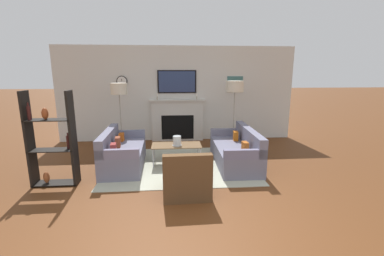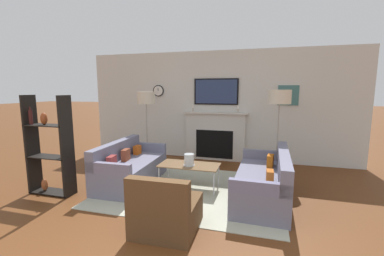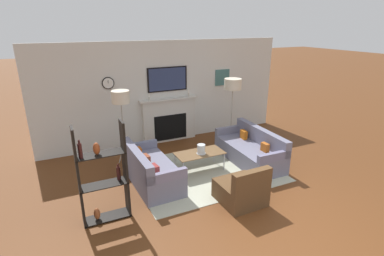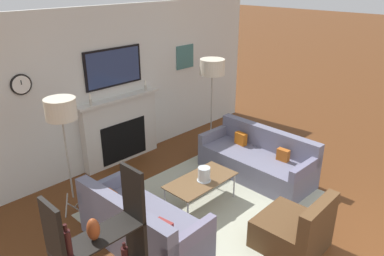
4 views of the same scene
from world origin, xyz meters
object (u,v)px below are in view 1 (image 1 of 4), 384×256
object	(u,v)px
couch_left	(122,154)
shelf_unit	(51,142)
hurricane_candle	(177,141)
floor_lamp_right	(235,87)
couch_right	(236,151)
armchair	(186,180)
floor_lamp_left	(119,90)
coffee_table	(177,146)

from	to	relation	value
couch_left	shelf_unit	size ratio (longest dim) A/B	1.00
hurricane_candle	floor_lamp_right	world-z (taller)	floor_lamp_right
couch_right	armchair	distance (m)	1.81
couch_left	floor_lamp_right	bearing A→B (deg)	24.69
armchair	floor_lamp_right	size ratio (longest dim) A/B	0.45
floor_lamp_right	floor_lamp_left	bearing A→B (deg)	-180.00
floor_lamp_right	shelf_unit	distance (m)	4.31
couch_left	shelf_unit	world-z (taller)	shelf_unit
hurricane_candle	coffee_table	bearing A→B (deg)	103.52
couch_right	floor_lamp_right	size ratio (longest dim) A/B	1.08
couch_left	shelf_unit	bearing A→B (deg)	-142.14
armchair	hurricane_candle	world-z (taller)	armchair
couch_right	coffee_table	distance (m)	1.31
couch_right	coffee_table	xyz separation A→B (m)	(-1.30, 0.07, 0.13)
floor_lamp_left	coffee_table	bearing A→B (deg)	-39.97
couch_left	coffee_table	size ratio (longest dim) A/B	1.57
armchair	floor_lamp_right	world-z (taller)	floor_lamp_right
coffee_table	shelf_unit	world-z (taller)	shelf_unit
floor_lamp_left	shelf_unit	world-z (taller)	floor_lamp_left
coffee_table	hurricane_candle	xyz separation A→B (m)	(0.01, -0.05, 0.12)
floor_lamp_left	shelf_unit	size ratio (longest dim) A/B	1.03
floor_lamp_left	hurricane_candle	bearing A→B (deg)	-40.90
hurricane_candle	floor_lamp_right	bearing A→B (deg)	38.46
couch_left	shelf_unit	distance (m)	1.40
floor_lamp_left	couch_left	bearing A→B (deg)	-79.48
couch_left	floor_lamp_right	size ratio (longest dim) A/B	0.95
coffee_table	shelf_unit	distance (m)	2.39
couch_right	shelf_unit	bearing A→B (deg)	-167.00
coffee_table	floor_lamp_left	xyz separation A→B (m)	(-1.38, 1.16, 1.14)
floor_lamp_left	shelf_unit	xyz separation A→B (m)	(-0.81, -2.04, -0.76)
hurricane_candle	shelf_unit	bearing A→B (deg)	-159.28
couch_left	couch_right	bearing A→B (deg)	0.04
couch_right	hurricane_candle	bearing A→B (deg)	178.88
couch_left	couch_right	size ratio (longest dim) A/B	0.88
armchair	floor_lamp_left	size ratio (longest dim) A/B	0.46
couch_left	armchair	distance (m)	1.87
armchair	floor_lamp_right	distance (m)	3.25
couch_right	armchair	bearing A→B (deg)	-130.66
coffee_table	floor_lamp_right	distance (m)	2.26
couch_right	shelf_unit	distance (m)	3.62
armchair	shelf_unit	world-z (taller)	shelf_unit
floor_lamp_right	shelf_unit	world-z (taller)	floor_lamp_right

